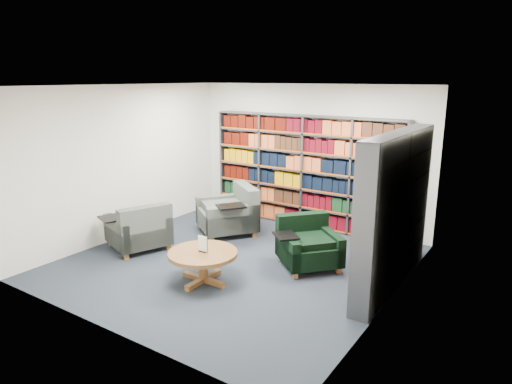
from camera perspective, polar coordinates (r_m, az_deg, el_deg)
The scene contains 7 objects.
room_shell at distance 7.09m, azimuth -2.68°, elevation 1.75°, with size 5.02×5.02×2.82m.
bookshelf_back at distance 9.10m, azimuth 6.08°, elevation 2.53°, with size 4.00×0.28×2.20m.
bookshelf_right at distance 6.68m, azimuth 16.99°, elevation -2.32°, with size 0.28×2.50×2.20m.
chair_teal_left at distance 8.79m, azimuth -3.04°, elevation -2.76°, with size 1.40×1.40×0.91m.
chair_green_right at distance 7.35m, azimuth 6.40°, elevation -6.70°, with size 1.21×1.21×0.78m.
chair_teal_front at distance 8.18m, azimuth -14.29°, elevation -4.72°, with size 1.18×1.22×0.83m.
coffee_table at distance 6.72m, azimuth -6.65°, elevation -8.19°, with size 1.01×1.01×0.71m.
Camera 1 is at (4.10, -5.58, 2.93)m, focal length 32.00 mm.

